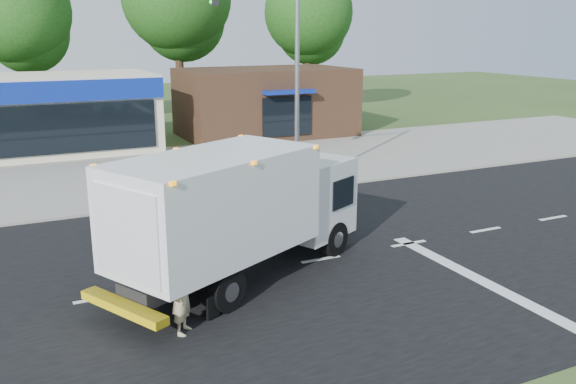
% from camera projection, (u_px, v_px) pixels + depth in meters
% --- Properties ---
extents(ground, '(120.00, 120.00, 0.00)m').
position_uv_depth(ground, '(321.00, 260.00, 17.01)').
color(ground, '#385123').
rests_on(ground, ground).
extents(road_asphalt, '(60.00, 14.00, 0.02)m').
position_uv_depth(road_asphalt, '(321.00, 260.00, 17.01)').
color(road_asphalt, black).
rests_on(road_asphalt, ground).
extents(sidewalk, '(60.00, 2.40, 0.12)m').
position_uv_depth(sidewalk, '(222.00, 190.00, 24.15)').
color(sidewalk, gray).
rests_on(sidewalk, ground).
extents(parking_apron, '(60.00, 9.00, 0.02)m').
position_uv_depth(parking_apron, '(182.00, 164.00, 29.22)').
color(parking_apron, gray).
rests_on(parking_apron, ground).
extents(lane_markings, '(55.20, 7.00, 0.01)m').
position_uv_depth(lane_markings, '(389.00, 268.00, 16.39)').
color(lane_markings, silver).
rests_on(lane_markings, road_asphalt).
extents(ems_box_truck, '(7.92, 5.58, 3.41)m').
position_uv_depth(ems_box_truck, '(238.00, 205.00, 15.23)').
color(ems_box_truck, black).
rests_on(ems_box_truck, ground).
extents(emergency_worker, '(0.71, 0.77, 1.87)m').
position_uv_depth(emergency_worker, '(182.00, 293.00, 12.68)').
color(emergency_worker, tan).
rests_on(emergency_worker, ground).
extents(brown_storefront, '(10.00, 6.70, 4.00)m').
position_uv_depth(brown_storefront, '(266.00, 102.00, 36.84)').
color(brown_storefront, '#382316').
rests_on(brown_storefront, ground).
extents(traffic_signal_pole, '(3.51, 0.25, 8.00)m').
position_uv_depth(traffic_signal_pole, '(282.00, 65.00, 23.35)').
color(traffic_signal_pole, gray).
rests_on(traffic_signal_pole, ground).
extents(background_trees, '(36.77, 7.39, 12.10)m').
position_uv_depth(background_trees, '(103.00, 11.00, 39.33)').
color(background_trees, '#332114').
rests_on(background_trees, ground).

